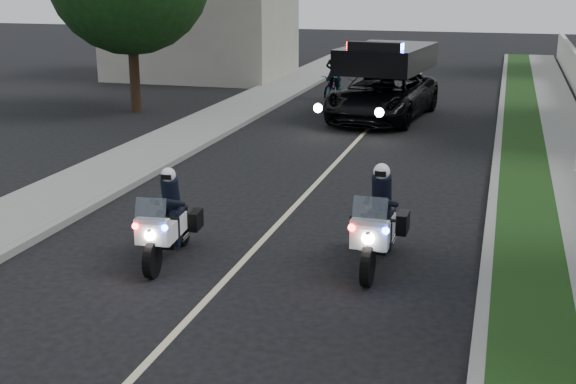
{
  "coord_description": "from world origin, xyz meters",
  "views": [
    {
      "loc": [
        4.17,
        -8.33,
        4.83
      ],
      "look_at": [
        0.51,
        4.42,
        1.0
      ],
      "focal_mm": 47.23,
      "sensor_mm": 36.0,
      "label": 1
    }
  ],
  "objects": [
    {
      "name": "lane_marking",
      "position": [
        0.0,
        10.0,
        0.0
      ],
      "size": [
        0.12,
        50.0,
        0.01
      ],
      "primitive_type": "cube",
      "color": "#BFB78C",
      "rests_on": "ground"
    },
    {
      "name": "police_moto_right",
      "position": [
        2.29,
        3.78,
        0.0
      ],
      "size": [
        0.76,
        2.11,
        1.78
      ],
      "primitive_type": null,
      "rotation": [
        0.0,
        0.0,
        -0.01
      ],
      "color": "silver",
      "rests_on": "ground"
    },
    {
      "name": "sidewalk_left",
      "position": [
        -5.2,
        10.0,
        0.08
      ],
      "size": [
        2.0,
        60.0,
        0.16
      ],
      "primitive_type": "cube",
      "color": "gray",
      "rests_on": "ground"
    },
    {
      "name": "police_suv",
      "position": [
        0.14,
        17.48,
        0.0
      ],
      "size": [
        3.46,
        6.27,
        2.91
      ],
      "primitive_type": "imported",
      "rotation": [
        0.0,
        0.0,
        -0.12
      ],
      "color": "black",
      "rests_on": "ground"
    },
    {
      "name": "bicycle",
      "position": [
        -2.41,
        21.13,
        0.0
      ],
      "size": [
        0.9,
        1.95,
        0.99
      ],
      "primitive_type": "imported",
      "rotation": [
        0.0,
        0.0,
        -0.13
      ],
      "color": "black",
      "rests_on": "ground"
    },
    {
      "name": "curb_right",
      "position": [
        4.1,
        10.0,
        0.07
      ],
      "size": [
        0.2,
        60.0,
        0.15
      ],
      "primitive_type": "cube",
      "color": "gray",
      "rests_on": "ground"
    },
    {
      "name": "police_moto_left",
      "position": [
        -1.27,
        3.06,
        0.0
      ],
      "size": [
        0.86,
        1.98,
        1.64
      ],
      "primitive_type": null,
      "rotation": [
        0.0,
        0.0,
        0.1
      ],
      "color": "white",
      "rests_on": "ground"
    },
    {
      "name": "tree_left_far",
      "position": [
        -9.13,
        27.6,
        0.0
      ],
      "size": [
        7.52,
        7.52,
        9.98
      ],
      "primitive_type": null,
      "rotation": [
        0.0,
        0.0,
        -0.31
      ],
      "color": "#133611",
      "rests_on": "ground"
    },
    {
      "name": "curb_left",
      "position": [
        -4.1,
        10.0,
        0.07
      ],
      "size": [
        0.2,
        60.0,
        0.15
      ],
      "primitive_type": "cube",
      "color": "gray",
      "rests_on": "ground"
    },
    {
      "name": "tree_left_near",
      "position": [
        -8.66,
        16.34,
        0.0
      ],
      "size": [
        6.56,
        6.56,
        9.54
      ],
      "primitive_type": null,
      "rotation": [
        0.0,
        0.0,
        -0.16
      ],
      "color": "#143A13",
      "rests_on": "ground"
    },
    {
      "name": "building_far",
      "position": [
        -10.0,
        26.0,
        3.5
      ],
      "size": [
        8.0,
        6.0,
        7.0
      ],
      "primitive_type": "cube",
      "color": "#A8A396",
      "rests_on": "ground"
    },
    {
      "name": "ground",
      "position": [
        0.0,
        0.0,
        0.0
      ],
      "size": [
        120.0,
        120.0,
        0.0
      ],
      "primitive_type": "plane",
      "color": "black",
      "rests_on": "ground"
    },
    {
      "name": "sign_post",
      "position": [
        6.0,
        11.01,
        0.0
      ],
      "size": [
        0.43,
        0.43,
        2.09
      ],
      "primitive_type": null,
      "rotation": [
        0.0,
        0.0,
        0.43
      ],
      "color": "red",
      "rests_on": "ground"
    },
    {
      "name": "cyclist",
      "position": [
        -2.41,
        21.13,
        0.0
      ],
      "size": [
        0.65,
        0.46,
        1.74
      ],
      "primitive_type": "imported",
      "rotation": [
        0.0,
        0.0,
        3.21
      ],
      "color": "black",
      "rests_on": "ground"
    },
    {
      "name": "grass_verge",
      "position": [
        4.8,
        10.0,
        0.08
      ],
      "size": [
        1.2,
        60.0,
        0.16
      ],
      "primitive_type": "cube",
      "color": "#193814",
      "rests_on": "ground"
    }
  ]
}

